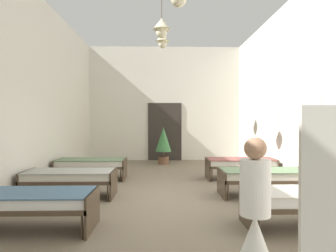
% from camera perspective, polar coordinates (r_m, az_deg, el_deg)
% --- Properties ---
extents(ground_plane, '(6.90, 12.43, 0.10)m').
position_cam_1_polar(ground_plane, '(6.47, -0.05, -14.11)').
color(ground_plane, '#7A6B56').
extents(room_shell, '(6.70, 12.03, 4.76)m').
position_cam_1_polar(room_shell, '(7.63, -0.26, 6.64)').
color(room_shell, silver).
rests_on(room_shell, ground).
extents(bed_left_row_0, '(1.90, 0.84, 0.57)m').
position_cam_1_polar(bed_left_row_0, '(4.92, -25.50, -13.15)').
color(bed_left_row_0, '#473828').
rests_on(bed_left_row_0, ground).
extents(bed_right_row_0, '(1.90, 0.84, 0.57)m').
position_cam_1_polar(bed_right_row_0, '(5.03, 25.81, -12.83)').
color(bed_right_row_0, '#473828').
rests_on(bed_right_row_0, ground).
extents(bed_left_row_1, '(1.90, 0.84, 0.57)m').
position_cam_1_polar(bed_left_row_1, '(6.66, -18.68, -9.42)').
color(bed_left_row_1, '#473828').
rests_on(bed_left_row_1, ground).
extents(bed_right_row_1, '(1.90, 0.84, 0.57)m').
position_cam_1_polar(bed_right_row_1, '(6.74, 18.34, -9.29)').
color(bed_right_row_1, '#473828').
rests_on(bed_right_row_1, ground).
extents(bed_left_row_2, '(1.90, 0.84, 0.57)m').
position_cam_1_polar(bed_left_row_2, '(8.47, -14.80, -7.19)').
color(bed_left_row_2, '#473828').
rests_on(bed_left_row_2, ground).
extents(bed_right_row_2, '(1.90, 0.84, 0.57)m').
position_cam_1_polar(bed_right_row_2, '(8.53, 14.02, -7.13)').
color(bed_right_row_2, '#473828').
rests_on(bed_right_row_2, ground).
extents(nurse_near_aisle, '(0.52, 0.52, 1.49)m').
position_cam_1_polar(nurse_near_aisle, '(3.16, 16.71, -19.40)').
color(nurse_near_aisle, white).
rests_on(nurse_near_aisle, ground).
extents(potted_plant, '(0.60, 0.60, 1.41)m').
position_cam_1_polar(potted_plant, '(11.07, -0.91, -3.13)').
color(potted_plant, brown).
rests_on(potted_plant, ground).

